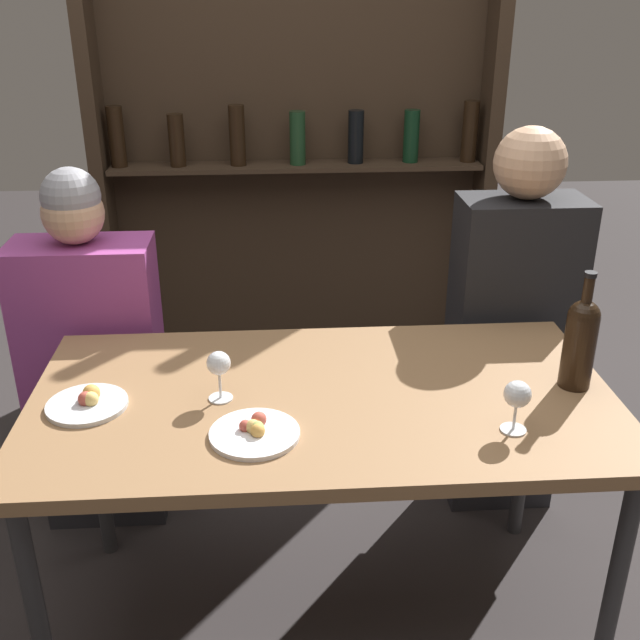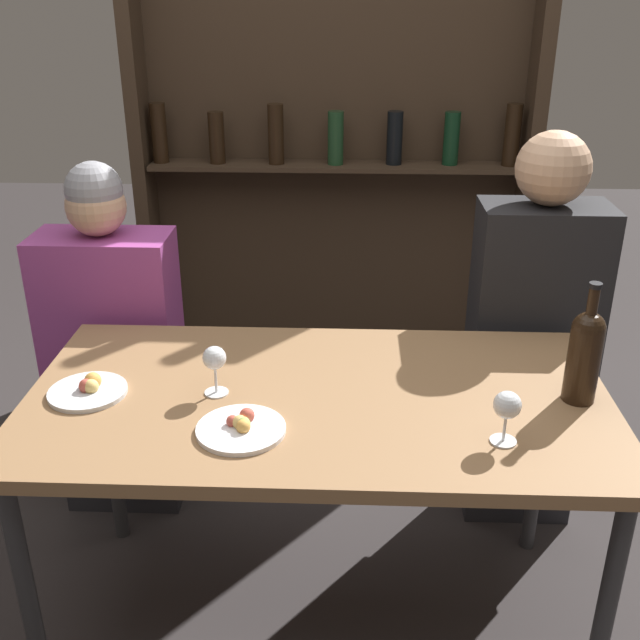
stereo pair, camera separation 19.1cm
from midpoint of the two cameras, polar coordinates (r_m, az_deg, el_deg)
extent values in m
plane|color=#332D2D|center=(2.33, 2.39, -21.66)|extent=(10.00, 10.00, 0.00)
cube|color=olive|center=(1.88, 2.77, -6.19)|extent=(1.45, 0.77, 0.04)
cylinder|color=#2D2D30|center=(1.96, -18.62, -19.76)|extent=(0.04, 0.04, 0.71)
cylinder|color=#2D2D30|center=(1.98, 23.62, -20.30)|extent=(0.04, 0.04, 0.71)
cylinder|color=#2D2D30|center=(2.44, -13.51, -9.30)|extent=(0.04, 0.04, 0.71)
cylinder|color=#2D2D30|center=(2.45, 18.58, -9.79)|extent=(0.04, 0.04, 0.71)
cube|color=#38281C|center=(3.37, 2.83, 14.99)|extent=(1.68, 0.02, 2.26)
cube|color=#38281C|center=(3.37, -12.05, 14.50)|extent=(0.06, 0.18, 2.26)
cube|color=#38281C|center=(3.38, 17.64, 13.95)|extent=(0.06, 0.18, 2.26)
cube|color=#38281C|center=(3.30, 2.78, 11.61)|extent=(1.60, 0.18, 0.02)
cylinder|color=black|center=(3.36, -10.54, 13.81)|extent=(0.07, 0.07, 0.25)
cylinder|color=black|center=(3.31, -6.21, 13.62)|extent=(0.07, 0.07, 0.22)
cylinder|color=black|center=(3.28, -1.68, 13.95)|extent=(0.07, 0.07, 0.25)
cylinder|color=#19381E|center=(3.27, 2.91, 13.66)|extent=(0.07, 0.07, 0.22)
cylinder|color=black|center=(3.30, 7.40, 13.57)|extent=(0.07, 0.07, 0.22)
cylinder|color=black|center=(3.33, 11.65, 13.37)|extent=(0.07, 0.07, 0.22)
cylinder|color=black|center=(3.36, 16.08, 13.37)|extent=(0.07, 0.07, 0.26)
cylinder|color=black|center=(1.94, 22.07, -3.20)|extent=(0.08, 0.08, 0.19)
sphere|color=black|center=(1.90, 22.52, -0.62)|extent=(0.08, 0.08, 0.08)
cylinder|color=black|center=(1.88, 22.77, 0.79)|extent=(0.03, 0.03, 0.10)
cylinder|color=black|center=(1.86, 23.05, 2.40)|extent=(0.03, 0.03, 0.01)
cylinder|color=silver|center=(1.76, 16.85, -8.90)|extent=(0.06, 0.06, 0.00)
cylinder|color=silver|center=(1.74, 17.01, -7.82)|extent=(0.01, 0.01, 0.07)
sphere|color=silver|center=(1.71, 17.23, -6.29)|extent=(0.06, 0.06, 0.06)
cylinder|color=silver|center=(1.88, -5.01, -5.60)|extent=(0.06, 0.06, 0.00)
cylinder|color=silver|center=(1.86, -5.06, -4.49)|extent=(0.01, 0.01, 0.08)
sphere|color=silver|center=(1.83, -5.12, -2.96)|extent=(0.06, 0.06, 0.06)
cylinder|color=white|center=(1.72, -2.87, -8.41)|extent=(0.21, 0.21, 0.01)
sphere|color=#B74C3D|center=(1.73, -3.53, -7.79)|extent=(0.03, 0.03, 0.03)
sphere|color=#E5BC66|center=(1.72, -2.98, -7.88)|extent=(0.03, 0.03, 0.03)
sphere|color=#B74C3D|center=(1.74, -2.46, -7.35)|extent=(0.04, 0.04, 0.04)
sphere|color=gold|center=(1.70, -2.66, -8.21)|extent=(0.03, 0.03, 0.03)
sphere|color=#99B256|center=(1.71, -2.68, -8.00)|extent=(0.03, 0.03, 0.03)
cylinder|color=silver|center=(1.93, -14.61, -5.39)|extent=(0.19, 0.19, 0.01)
sphere|color=#E5BC66|center=(1.91, -14.35, -5.01)|extent=(0.04, 0.04, 0.04)
sphere|color=#B74C3D|center=(1.92, -14.70, -4.97)|extent=(0.04, 0.04, 0.04)
sphere|color=gold|center=(1.94, -14.24, -4.54)|extent=(0.04, 0.04, 0.04)
cube|color=#26262B|center=(2.69, -12.64, -8.98)|extent=(0.38, 0.22, 0.45)
cube|color=#9E3F8C|center=(2.46, -13.65, 0.50)|extent=(0.43, 0.22, 0.52)
sphere|color=tan|center=(2.35, -14.50, 8.35)|extent=(0.18, 0.18, 0.18)
sphere|color=gray|center=(2.34, -14.63, 9.52)|extent=(0.17, 0.17, 0.17)
cube|color=#26262B|center=(2.69, 16.77, -9.47)|extent=(0.35, 0.22, 0.45)
cube|color=black|center=(2.45, 18.28, 1.14)|extent=(0.39, 0.22, 0.63)
sphere|color=tan|center=(2.32, 19.66, 10.79)|extent=(0.22, 0.22, 0.22)
camera|label=1|loc=(0.10, -87.14, 1.30)|focal=42.00mm
camera|label=2|loc=(0.10, 92.86, -1.30)|focal=42.00mm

